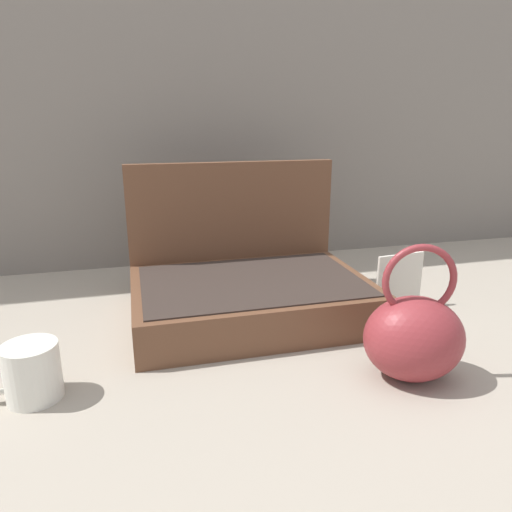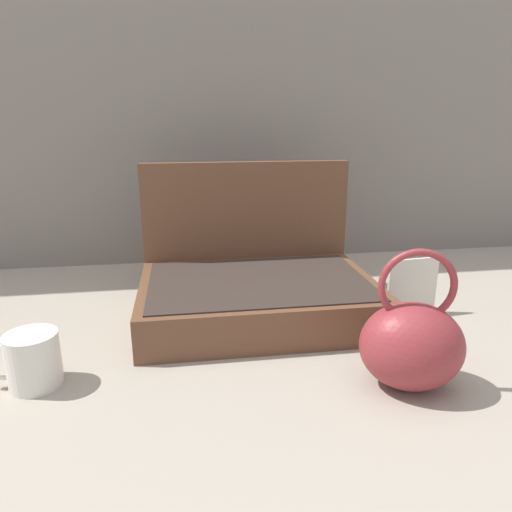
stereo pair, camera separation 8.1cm
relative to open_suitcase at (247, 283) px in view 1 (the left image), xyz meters
name	(u,v)px [view 1 (the left image)]	position (x,y,z in m)	size (l,w,h in m)	color
ground_plane	(240,345)	(-0.05, -0.15, -0.07)	(6.00, 6.00, 0.00)	#9E9384
open_suitcase	(247,283)	(0.00, 0.00, 0.00)	(0.48, 0.36, 0.31)	brown
teal_pouch_handbag	(414,336)	(0.19, -0.33, 0.01)	(0.18, 0.16, 0.23)	maroon
coffee_mug	(30,372)	(-0.39, -0.24, -0.02)	(0.12, 0.08, 0.09)	silver
info_card_left	(399,282)	(0.32, -0.07, 0.00)	(0.12, 0.01, 0.13)	silver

